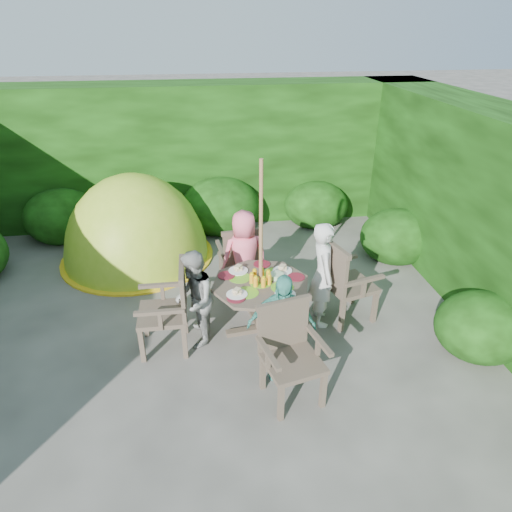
{
  "coord_description": "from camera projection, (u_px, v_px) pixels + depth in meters",
  "views": [
    {
      "loc": [
        0.15,
        -4.5,
        3.5
      ],
      "look_at": [
        0.86,
        0.51,
        0.85
      ],
      "focal_mm": 32.0,
      "sensor_mm": 36.0,
      "label": 1
    }
  ],
  "objects": [
    {
      "name": "garden_chair_back",
      "position": [
        239.0,
        256.0,
        6.46
      ],
      "size": [
        0.61,
        0.56,
        0.93
      ],
      "rotation": [
        0.0,
        0.0,
        3.26
      ],
      "color": "#40342A",
      "rests_on": "ground"
    },
    {
      "name": "garden_chair_right",
      "position": [
        344.0,
        281.0,
        5.74
      ],
      "size": [
        0.71,
        0.76,
        1.06
      ],
      "rotation": [
        0.0,
        0.0,
        1.84
      ],
      "color": "#40342A",
      "rests_on": "ground"
    },
    {
      "name": "garden_chair_left",
      "position": [
        170.0,
        307.0,
        5.23
      ],
      "size": [
        0.56,
        0.62,
        1.03
      ],
      "rotation": [
        0.0,
        0.0,
        -1.58
      ],
      "color": "#40342A",
      "rests_on": "ground"
    },
    {
      "name": "child_back",
      "position": [
        244.0,
        256.0,
        6.14
      ],
      "size": [
        0.68,
        0.49,
        1.29
      ],
      "primitive_type": "imported",
      "rotation": [
        0.0,
        0.0,
        3.28
      ],
      "color": "#FA6780",
      "rests_on": "ground"
    },
    {
      "name": "garden_chair_front",
      "position": [
        289.0,
        351.0,
        4.57
      ],
      "size": [
        0.7,
        0.65,
        1.0
      ],
      "rotation": [
        0.0,
        0.0,
        0.24
      ],
      "color": "#40342A",
      "rests_on": "ground"
    },
    {
      "name": "child_left",
      "position": [
        194.0,
        299.0,
        5.29
      ],
      "size": [
        0.48,
        0.6,
        1.2
      ],
      "primitive_type": "imported",
      "rotation": [
        0.0,
        0.0,
        -1.62
      ],
      "color": "gray",
      "rests_on": "ground"
    },
    {
      "name": "child_front",
      "position": [
        281.0,
        327.0,
        4.78
      ],
      "size": [
        0.77,
        0.42,
        1.24
      ],
      "primitive_type": "imported",
      "rotation": [
        0.0,
        0.0,
        -0.17
      ],
      "color": "teal",
      "rests_on": "ground"
    },
    {
      "name": "hedge_enclosure",
      "position": [
        185.0,
        206.0,
        6.14
      ],
      "size": [
        9.0,
        9.0,
        2.5
      ],
      "color": "black",
      "rests_on": "ground"
    },
    {
      "name": "patio_table",
      "position": [
        261.0,
        290.0,
        5.48
      ],
      "size": [
        1.35,
        1.35,
        0.84
      ],
      "rotation": [
        0.0,
        0.0,
        0.13
      ],
      "color": "#40342A",
      "rests_on": "ground"
    },
    {
      "name": "parasol_pole",
      "position": [
        261.0,
        253.0,
        5.24
      ],
      "size": [
        0.05,
        0.05,
        2.2
      ],
      "primitive_type": "cylinder",
      "rotation": [
        0.0,
        0.0,
        0.13
      ],
      "color": "brown",
      "rests_on": "ground"
    },
    {
      "name": "dome_tent",
      "position": [
        139.0,
        257.0,
        7.5
      ],
      "size": [
        2.87,
        2.87,
        2.79
      ],
      "rotation": [
        0.0,
        0.0,
        0.31
      ],
      "color": "#93BA23",
      "rests_on": "ground"
    },
    {
      "name": "ground",
      "position": [
        192.0,
        341.0,
        5.55
      ],
      "size": [
        60.0,
        60.0,
        0.0
      ],
      "primitive_type": "plane",
      "color": "#4A4742",
      "rests_on": "ground"
    },
    {
      "name": "child_right",
      "position": [
        323.0,
        275.0,
        5.62
      ],
      "size": [
        0.36,
        0.52,
        1.38
      ],
      "primitive_type": "imported",
      "rotation": [
        0.0,
        0.0,
        1.51
      ],
      "color": "silver",
      "rests_on": "ground"
    }
  ]
}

